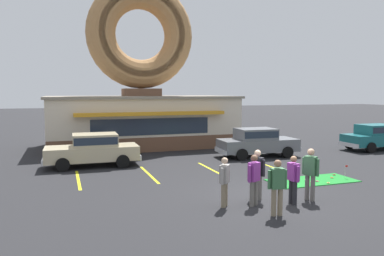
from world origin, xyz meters
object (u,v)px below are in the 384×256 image
(car_teal, at_px, (377,136))
(car_grey, at_px, (257,141))
(car_champagne, at_px, (93,149))
(pedestrian_beanie_man, at_px, (277,185))
(pedestrian_hooded_kid, at_px, (257,172))
(pedestrian_crossing_woman, at_px, (293,178))
(golf_ball, at_px, (305,180))
(pedestrian_leather_jacket_man, at_px, (224,180))
(putting_flag_pin, at_px, (346,168))
(pedestrian_blue_sweater_man, at_px, (310,172))
(pedestrian_clipboard_woman, at_px, (254,178))
(trash_bin, at_px, (63,147))

(car_teal, height_order, car_grey, same)
(car_champagne, bearing_deg, pedestrian_beanie_man, -64.36)
(pedestrian_hooded_kid, height_order, pedestrian_crossing_woman, pedestrian_hooded_kid)
(golf_ball, relative_size, car_teal, 0.01)
(pedestrian_leather_jacket_man, bearing_deg, putting_flag_pin, 16.12)
(pedestrian_beanie_man, bearing_deg, pedestrian_blue_sweater_man, 27.60)
(golf_ball, bearing_deg, pedestrian_blue_sweater_man, -123.00)
(golf_ball, distance_m, pedestrian_clipboard_woman, 4.35)
(car_teal, bearing_deg, putting_flag_pin, -142.49)
(car_teal, relative_size, car_grey, 0.99)
(car_champagne, height_order, pedestrian_crossing_woman, car_champagne)
(pedestrian_clipboard_woman, bearing_deg, golf_ball, 32.25)
(car_champagne, bearing_deg, pedestrian_hooded_kid, -58.08)
(putting_flag_pin, relative_size, car_teal, 0.12)
(car_teal, relative_size, pedestrian_crossing_woman, 2.90)
(pedestrian_hooded_kid, relative_size, pedestrian_leather_jacket_man, 1.07)
(pedestrian_hooded_kid, distance_m, pedestrian_leather_jacket_man, 1.44)
(car_grey, relative_size, pedestrian_crossing_woman, 2.94)
(golf_ball, relative_size, putting_flag_pin, 0.08)
(golf_ball, xyz_separation_m, pedestrian_beanie_man, (-3.43, -3.37, 0.87))
(golf_ball, distance_m, car_teal, 10.91)
(car_champagne, xyz_separation_m, car_grey, (8.91, -0.21, 0.00))
(pedestrian_leather_jacket_man, xyz_separation_m, pedestrian_beanie_man, (1.10, -1.31, 0.05))
(pedestrian_blue_sweater_man, xyz_separation_m, pedestrian_clipboard_woman, (-2.06, 0.11, -0.07))
(pedestrian_hooded_kid, distance_m, pedestrian_clipboard_woman, 0.75)
(pedestrian_hooded_kid, bearing_deg, car_grey, 61.03)
(car_teal, bearing_deg, pedestrian_leather_jacket_man, -151.31)
(car_teal, xyz_separation_m, car_grey, (-8.38, 0.24, 0.00))
(car_grey, relative_size, pedestrian_clipboard_woman, 2.81)
(car_champagne, xyz_separation_m, pedestrian_leather_jacket_man, (3.40, -8.05, -0.00))
(putting_flag_pin, height_order, pedestrian_crossing_woman, pedestrian_crossing_woman)
(pedestrian_clipboard_woman, bearing_deg, car_grey, 60.37)
(car_grey, distance_m, trash_bin, 11.02)
(pedestrian_blue_sweater_man, bearing_deg, car_champagne, 127.30)
(pedestrian_hooded_kid, bearing_deg, car_champagne, 121.92)
(car_champagne, height_order, pedestrian_leather_jacket_man, car_champagne)
(car_grey, xyz_separation_m, pedestrian_beanie_man, (-4.42, -9.16, 0.05))
(putting_flag_pin, bearing_deg, car_grey, 98.40)
(pedestrian_beanie_man, height_order, trash_bin, pedestrian_beanie_man)
(pedestrian_beanie_man, distance_m, trash_bin, 14.27)
(pedestrian_blue_sweater_man, bearing_deg, golf_ball, 57.00)
(pedestrian_blue_sweater_man, bearing_deg, putting_flag_pin, 32.50)
(pedestrian_hooded_kid, relative_size, trash_bin, 1.74)
(car_teal, bearing_deg, golf_ball, -149.35)
(car_grey, bearing_deg, golf_ball, -99.65)
(car_grey, height_order, pedestrian_beanie_man, pedestrian_beanie_man)
(putting_flag_pin, relative_size, car_champagne, 0.12)
(car_champagne, distance_m, pedestrian_hooded_kid, 9.04)
(pedestrian_hooded_kid, distance_m, pedestrian_crossing_woman, 1.19)
(trash_bin, bearing_deg, putting_flag_pin, -41.19)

